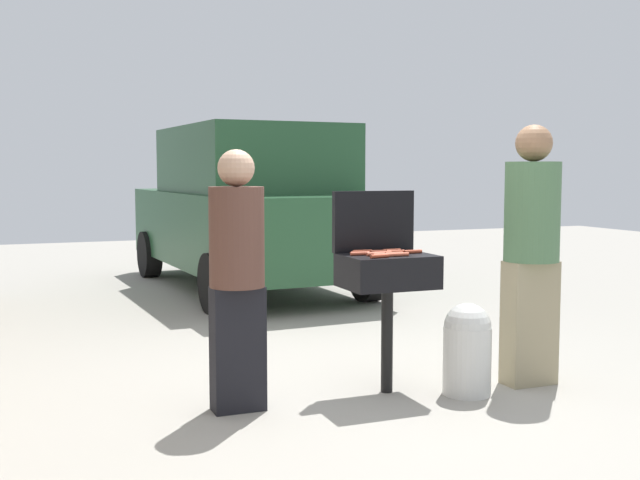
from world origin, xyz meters
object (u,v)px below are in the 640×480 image
at_px(hot_dog_5, 383,255).
at_px(hot_dog_10, 361,252).
at_px(hot_dog_4, 394,254).
at_px(hot_dog_12, 363,252).
at_px(hot_dog_0, 392,251).
at_px(parked_minivan, 249,207).
at_px(bbq_grill, 387,276).
at_px(hot_dog_11, 399,254).
at_px(person_left, 237,270).
at_px(hot_dog_9, 380,256).
at_px(propane_tank, 467,347).
at_px(hot_dog_7, 380,252).
at_px(hot_dog_2, 360,254).
at_px(hot_dog_8, 383,253).
at_px(hot_dog_6, 395,252).
at_px(hot_dog_1, 376,254).
at_px(hot_dog_3, 413,252).
at_px(person_right, 531,245).

distance_m(hot_dog_5, hot_dog_10, 0.21).
xyz_separation_m(hot_dog_4, hot_dog_12, (-0.13, 0.20, 0.00)).
height_order(hot_dog_0, parked_minivan, parked_minivan).
height_order(bbq_grill, hot_dog_0, hot_dog_0).
xyz_separation_m(bbq_grill, hot_dog_0, (0.09, 0.12, 0.16)).
relative_size(hot_dog_11, person_left, 0.08).
relative_size(hot_dog_9, propane_tank, 0.21).
bearing_deg(parked_minivan, hot_dog_7, 80.95).
distance_m(hot_dog_2, hot_dog_9, 0.19).
xyz_separation_m(hot_dog_0, parked_minivan, (0.35, 4.64, 0.08)).
height_order(bbq_grill, hot_dog_8, hot_dog_8).
bearing_deg(hot_dog_12, hot_dog_6, -24.86).
xyz_separation_m(hot_dog_6, hot_dog_11, (-0.05, -0.16, 0.00)).
height_order(hot_dog_1, hot_dog_10, same).
bearing_deg(hot_dog_9, parked_minivan, 83.33).
xyz_separation_m(hot_dog_4, hot_dog_6, (0.07, 0.11, 0.00)).
bearing_deg(hot_dog_4, hot_dog_8, 131.94).
xyz_separation_m(hot_dog_4, parked_minivan, (0.43, 4.83, 0.08)).
bearing_deg(parked_minivan, person_left, 69.33).
xyz_separation_m(hot_dog_2, hot_dog_11, (0.22, -0.15, 0.00)).
bearing_deg(hot_dog_0, hot_dog_2, -161.75).
relative_size(person_left, parked_minivan, 0.36).
xyz_separation_m(hot_dog_3, propane_tank, (0.28, -0.25, -0.63)).
distance_m(hot_dog_1, hot_dog_11, 0.15).
distance_m(bbq_grill, hot_dog_6, 0.18).
relative_size(hot_dog_4, parked_minivan, 0.03).
height_order(hot_dog_3, hot_dog_4, same).
height_order(hot_dog_3, person_right, person_right).
xyz_separation_m(hot_dog_1, hot_dog_5, (0.01, -0.08, 0.00)).
xyz_separation_m(hot_dog_9, parked_minivan, (0.58, 4.92, 0.08)).
height_order(bbq_grill, person_right, person_right).
relative_size(hot_dog_8, person_right, 0.07).
distance_m(hot_dog_11, person_right, 0.99).
bearing_deg(hot_dog_7, hot_dog_9, -116.18).
distance_m(hot_dog_7, hot_dog_9, 0.26).
bearing_deg(hot_dog_6, hot_dog_10, 167.85).
bearing_deg(hot_dog_2, parked_minivan, 82.42).
relative_size(bbq_grill, hot_dog_4, 7.18).
distance_m(hot_dog_7, person_right, 1.07).
distance_m(hot_dog_1, person_right, 1.13).
distance_m(bbq_grill, hot_dog_3, 0.25).
relative_size(propane_tank, person_left, 0.38).
bearing_deg(hot_dog_6, person_right, -13.38).
bearing_deg(person_left, hot_dog_1, -12.42).
relative_size(hot_dog_8, parked_minivan, 0.03).
distance_m(hot_dog_8, person_right, 1.07).
relative_size(hot_dog_0, hot_dog_5, 1.00).
distance_m(bbq_grill, hot_dog_7, 0.18).
height_order(hot_dog_8, propane_tank, hot_dog_8).
height_order(bbq_grill, hot_dog_6, hot_dog_6).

